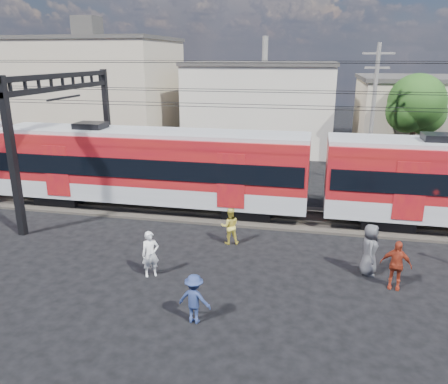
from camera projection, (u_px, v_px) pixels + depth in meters
The scene contains 15 objects.
ground at pixel (222, 298), 14.60m from camera, with size 120.00×120.00×0.00m, color black.
track_bed at pixel (255, 215), 22.06m from camera, with size 70.00×3.40×0.12m, color #2D2823.
rail_near at pixel (253, 218), 21.32m from camera, with size 70.00×0.12×0.12m, color #59544C.
rail_far at pixel (257, 208), 22.72m from camera, with size 70.00×0.12×0.12m, color #59544C.
commuter_train at pixel (155, 165), 22.40m from camera, with size 50.30×3.08×4.17m.
catenary at pixel (89, 110), 22.26m from camera, with size 70.00×9.30×7.52m.
building_west at pixel (93, 92), 38.99m from camera, with size 14.28×10.20×9.30m.
building_midwest at pixel (264, 104), 39.13m from camera, with size 12.24×12.24×7.30m.
utility_pole_mid at pixel (373, 112), 26.08m from camera, with size 1.80×0.24×8.50m.
tree_near at pixel (419, 106), 28.30m from camera, with size 3.82×3.64×6.72m.
pedestrian_a at pixel (150, 254), 15.85m from camera, with size 0.63×0.41×1.73m, color white.
pedestrian_b at pixel (230, 226), 18.64m from camera, with size 0.78×0.61×1.61m, color #E1CD46.
pedestrian_c at pixel (194, 299), 13.08m from camera, with size 1.01×0.58×1.57m, color navy.
pedestrian_d at pixel (396, 265), 14.99m from camera, with size 1.04×0.43×1.77m, color #98311B.
pedestrian_e at pixel (370, 250), 15.95m from camera, with size 0.96×0.62×1.96m, color #48484D.
Camera 1 is at (2.74, -12.59, 7.74)m, focal length 35.00 mm.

